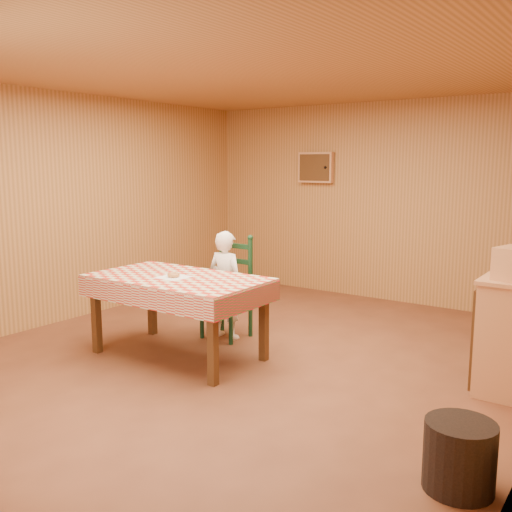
# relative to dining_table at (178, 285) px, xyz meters

# --- Properties ---
(ground) EXTENTS (6.00, 6.00, 0.00)m
(ground) POSITION_rel_dining_table_xyz_m (0.55, 0.28, -0.69)
(ground) COLOR brown
(ground) RESTS_ON ground
(cabin_walls) EXTENTS (5.10, 6.05, 2.65)m
(cabin_walls) POSITION_rel_dining_table_xyz_m (0.55, 0.81, 1.14)
(cabin_walls) COLOR #AC763E
(cabin_walls) RESTS_ON ground
(dining_table) EXTENTS (1.66, 0.96, 0.77)m
(dining_table) POSITION_rel_dining_table_xyz_m (0.00, 0.00, 0.00)
(dining_table) COLOR #4D2E14
(dining_table) RESTS_ON ground
(ladder_chair) EXTENTS (0.44, 0.40, 1.08)m
(ladder_chair) POSITION_rel_dining_table_xyz_m (-0.00, 0.79, -0.18)
(ladder_chair) COLOR black
(ladder_chair) RESTS_ON ground
(seated_child) EXTENTS (0.41, 0.27, 1.12)m
(seated_child) POSITION_rel_dining_table_xyz_m (0.00, 0.73, -0.13)
(seated_child) COLOR white
(seated_child) RESTS_ON ground
(napkin) EXTENTS (0.26, 0.26, 0.00)m
(napkin) POSITION_rel_dining_table_xyz_m (0.00, -0.05, 0.08)
(napkin) COLOR white
(napkin) RESTS_ON dining_table
(donut) EXTENTS (0.13, 0.13, 0.04)m
(donut) POSITION_rel_dining_table_xyz_m (0.00, -0.05, 0.10)
(donut) COLOR #B37740
(donut) RESTS_ON napkin
(storage_bin) EXTENTS (0.51, 0.51, 0.39)m
(storage_bin) POSITION_rel_dining_table_xyz_m (2.81, -0.76, -0.49)
(storage_bin) COLOR black
(storage_bin) RESTS_ON ground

